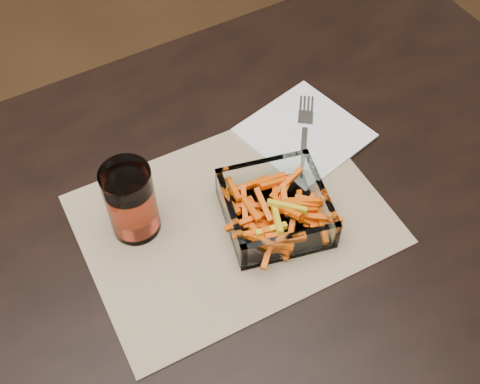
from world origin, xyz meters
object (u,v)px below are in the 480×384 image
object	(u,v)px
tumbler	(131,203)
fork	(305,132)
glass_bowl	(275,210)
dining_table	(164,298)

from	to	relation	value
tumbler	fork	bearing A→B (deg)	5.42
glass_bowl	fork	size ratio (longest dim) A/B	1.11
tumbler	fork	size ratio (longest dim) A/B	0.79
tumbler	fork	distance (m)	0.33
glass_bowl	tumbler	world-z (taller)	tumbler
glass_bowl	tumbler	bearing A→B (deg)	154.05
dining_table	glass_bowl	distance (m)	0.22
fork	tumbler	bearing A→B (deg)	-138.80
glass_bowl	tumbler	size ratio (longest dim) A/B	1.40
dining_table	fork	world-z (taller)	fork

